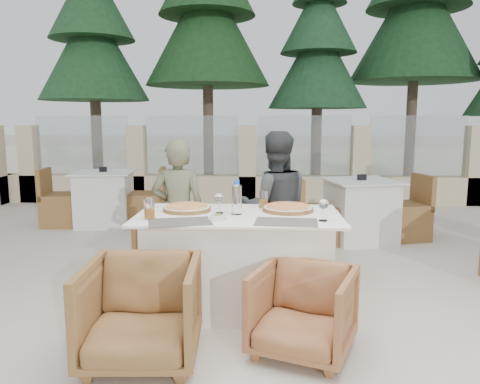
{
  "coord_description": "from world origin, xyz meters",
  "views": [
    {
      "loc": [
        0.23,
        -3.58,
        1.51
      ],
      "look_at": [
        0.06,
        0.32,
        0.9
      ],
      "focal_mm": 35.0,
      "sensor_mm": 36.0,
      "label": 1
    }
  ],
  "objects_px": {
    "water_bottle": "(237,197)",
    "wine_glass_centre": "(219,202)",
    "bg_table_a": "(104,198)",
    "armchair_far_right": "(289,243)",
    "diner_left": "(179,213)",
    "armchair_far_left": "(184,244)",
    "diner_right": "(275,208)",
    "pizza_left": "(187,208)",
    "armchair_near_left": "(141,312)",
    "beer_glass_left": "(149,208)",
    "beer_glass_right": "(263,199)",
    "wine_glass_corner": "(323,209)",
    "dining_table": "(238,261)",
    "armchair_near_right": "(303,311)",
    "pizza_right": "(288,208)",
    "bg_table_b": "(360,211)"
  },
  "relations": [
    {
      "from": "water_bottle",
      "to": "wine_glass_centre",
      "type": "relative_size",
      "value": 1.47
    },
    {
      "from": "bg_table_a",
      "to": "armchair_far_right",
      "type": "bearing_deg",
      "value": -45.04
    },
    {
      "from": "armchair_far_right",
      "to": "diner_left",
      "type": "relative_size",
      "value": 0.5
    },
    {
      "from": "armchair_far_left",
      "to": "diner_right",
      "type": "height_order",
      "value": "diner_right"
    },
    {
      "from": "water_bottle",
      "to": "diner_right",
      "type": "xyz_separation_m",
      "value": [
        0.32,
        0.64,
        -0.2
      ]
    },
    {
      "from": "pizza_left",
      "to": "armchair_near_left",
      "type": "distance_m",
      "value": 1.1
    },
    {
      "from": "beer_glass_left",
      "to": "beer_glass_right",
      "type": "height_order",
      "value": "beer_glass_left"
    },
    {
      "from": "wine_glass_corner",
      "to": "bg_table_a",
      "type": "relative_size",
      "value": 0.11
    },
    {
      "from": "dining_table",
      "to": "armchair_near_right",
      "type": "height_order",
      "value": "dining_table"
    },
    {
      "from": "wine_glass_corner",
      "to": "armchair_far_left",
      "type": "bearing_deg",
      "value": 142.23
    },
    {
      "from": "beer_glass_right",
      "to": "pizza_right",
      "type": "bearing_deg",
      "value": -33.11
    },
    {
      "from": "dining_table",
      "to": "wine_glass_corner",
      "type": "bearing_deg",
      "value": -19.11
    },
    {
      "from": "armchair_far_right",
      "to": "armchair_near_right",
      "type": "bearing_deg",
      "value": 67.4
    },
    {
      "from": "dining_table",
      "to": "diner_right",
      "type": "relative_size",
      "value": 1.14
    },
    {
      "from": "wine_glass_corner",
      "to": "armchair_near_right",
      "type": "xyz_separation_m",
      "value": [
        -0.18,
        -0.5,
        -0.58
      ]
    },
    {
      "from": "beer_glass_right",
      "to": "armchair_far_left",
      "type": "xyz_separation_m",
      "value": [
        -0.75,
        0.42,
        -0.51
      ]
    },
    {
      "from": "diner_right",
      "to": "wine_glass_corner",
      "type": "bearing_deg",
      "value": 104.23
    },
    {
      "from": "beer_glass_left",
      "to": "armchair_far_right",
      "type": "relative_size",
      "value": 0.23
    },
    {
      "from": "armchair_far_right",
      "to": "armchair_near_left",
      "type": "relative_size",
      "value": 0.94
    },
    {
      "from": "wine_glass_centre",
      "to": "armchair_near_left",
      "type": "xyz_separation_m",
      "value": [
        -0.41,
        -0.89,
        -0.54
      ]
    },
    {
      "from": "armchair_far_right",
      "to": "beer_glass_right",
      "type": "bearing_deg",
      "value": 44.47
    },
    {
      "from": "beer_glass_right",
      "to": "wine_glass_centre",
      "type": "bearing_deg",
      "value": -143.77
    },
    {
      "from": "water_bottle",
      "to": "bg_table_b",
      "type": "distance_m",
      "value": 2.64
    },
    {
      "from": "pizza_right",
      "to": "beer_glass_left",
      "type": "xyz_separation_m",
      "value": [
        -1.05,
        -0.34,
        0.05
      ]
    },
    {
      "from": "bg_table_b",
      "to": "water_bottle",
      "type": "bearing_deg",
      "value": -136.49
    },
    {
      "from": "pizza_left",
      "to": "wine_glass_centre",
      "type": "bearing_deg",
      "value": -19.06
    },
    {
      "from": "diner_left",
      "to": "armchair_far_right",
      "type": "bearing_deg",
      "value": -159.26
    },
    {
      "from": "pizza_left",
      "to": "beer_glass_right",
      "type": "distance_m",
      "value": 0.64
    },
    {
      "from": "dining_table",
      "to": "armchair_far_right",
      "type": "relative_size",
      "value": 2.38
    },
    {
      "from": "water_bottle",
      "to": "bg_table_a",
      "type": "bearing_deg",
      "value": 125.06
    },
    {
      "from": "pizza_left",
      "to": "bg_table_b",
      "type": "xyz_separation_m",
      "value": [
        1.84,
        2.03,
        -0.41
      ]
    },
    {
      "from": "wine_glass_centre",
      "to": "armchair_near_right",
      "type": "bearing_deg",
      "value": -50.9
    },
    {
      "from": "armchair_near_right",
      "to": "pizza_right",
      "type": "bearing_deg",
      "value": 114.97
    },
    {
      "from": "pizza_right",
      "to": "armchair_far_right",
      "type": "height_order",
      "value": "pizza_right"
    },
    {
      "from": "pizza_left",
      "to": "diner_left",
      "type": "height_order",
      "value": "diner_left"
    },
    {
      "from": "armchair_near_left",
      "to": "diner_right",
      "type": "height_order",
      "value": "diner_right"
    },
    {
      "from": "wine_glass_corner",
      "to": "bg_table_b",
      "type": "distance_m",
      "value": 2.54
    },
    {
      "from": "beer_glass_left",
      "to": "diner_right",
      "type": "relative_size",
      "value": 0.11
    },
    {
      "from": "armchair_near_left",
      "to": "bg_table_a",
      "type": "relative_size",
      "value": 0.44
    },
    {
      "from": "bg_table_a",
      "to": "bg_table_b",
      "type": "distance_m",
      "value": 3.56
    },
    {
      "from": "armchair_far_left",
      "to": "diner_left",
      "type": "xyz_separation_m",
      "value": [
        -0.01,
        -0.19,
        0.34
      ]
    },
    {
      "from": "bg_table_a",
      "to": "water_bottle",
      "type": "bearing_deg",
      "value": -61.0
    },
    {
      "from": "dining_table",
      "to": "bg_table_a",
      "type": "xyz_separation_m",
      "value": [
        -2.06,
        2.91,
        0.0
      ]
    },
    {
      "from": "armchair_near_right",
      "to": "dining_table",
      "type": "bearing_deg",
      "value": 143.43
    },
    {
      "from": "pizza_right",
      "to": "bg_table_a",
      "type": "height_order",
      "value": "pizza_right"
    },
    {
      "from": "dining_table",
      "to": "armchair_far_left",
      "type": "height_order",
      "value": "dining_table"
    },
    {
      "from": "wine_glass_centre",
      "to": "beer_glass_left",
      "type": "relative_size",
      "value": 1.18
    },
    {
      "from": "pizza_right",
      "to": "armchair_near_right",
      "type": "relative_size",
      "value": 0.66
    },
    {
      "from": "armchair_near_right",
      "to": "water_bottle",
      "type": "bearing_deg",
      "value": 144.3
    },
    {
      "from": "beer_glass_left",
      "to": "armchair_near_left",
      "type": "relative_size",
      "value": 0.22
    }
  ]
}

